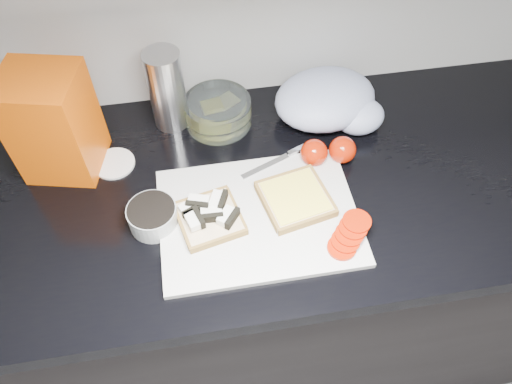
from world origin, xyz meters
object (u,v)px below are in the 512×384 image
cutting_board (258,217)px  glass_bowl (218,112)px  bread_bag (53,124)px  steel_canister (167,90)px

cutting_board → glass_bowl: bearing=99.0°
bread_bag → steel_canister: size_ratio=1.22×
cutting_board → glass_bowl: size_ratio=2.56×
glass_bowl → steel_canister: (-0.11, 0.02, 0.07)m
bread_bag → steel_canister: 0.25m
glass_bowl → bread_bag: bearing=-168.3°
cutting_board → glass_bowl: glass_bowl is taller
cutting_board → bread_bag: bread_bag is taller
cutting_board → steel_canister: steel_canister is taller
cutting_board → bread_bag: 0.46m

